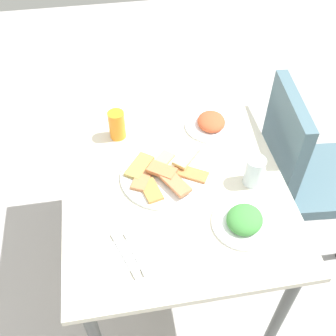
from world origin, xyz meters
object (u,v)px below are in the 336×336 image
object	(u,v)px
dining_chair	(299,167)
dining_table	(171,186)
pide_platter	(163,174)
spoon	(135,253)
drinking_glass	(254,171)
paper_napkin	(130,255)
fork	(124,255)
soda_can	(117,125)
salad_plate_rice	(211,123)
salad_plate_greens	(244,221)

from	to	relation	value
dining_chair	dining_table	bearing A→B (deg)	-78.85
pide_platter	spoon	world-z (taller)	pide_platter
drinking_glass	paper_napkin	bearing A→B (deg)	-64.23
spoon	paper_napkin	bearing A→B (deg)	-106.01
fork	drinking_glass	bearing A→B (deg)	95.03
pide_platter	soda_can	bearing A→B (deg)	-149.85
paper_napkin	fork	distance (m)	0.02
fork	soda_can	bearing A→B (deg)	157.09
salad_plate_rice	paper_napkin	world-z (taller)	salad_plate_rice
pide_platter	fork	size ratio (longest dim) A/B	1.79
soda_can	spoon	xyz separation A→B (m)	(0.56, 0.01, -0.06)
pide_platter	paper_napkin	distance (m)	0.35
salad_plate_rice	soda_can	world-z (taller)	soda_can
soda_can	fork	world-z (taller)	soda_can
dining_chair	paper_napkin	xyz separation A→B (m)	(0.46, -0.81, 0.22)
pide_platter	spoon	distance (m)	0.34
dining_chair	fork	bearing A→B (deg)	-61.18
paper_napkin	spoon	bearing A→B (deg)	90.00
pide_platter	salad_plate_greens	xyz separation A→B (m)	(0.26, 0.23, 0.01)
salad_plate_rice	soda_can	xyz separation A→B (m)	(-0.00, -0.39, 0.04)
drinking_glass	spoon	world-z (taller)	drinking_glass
paper_napkin	salad_plate_rice	bearing A→B (deg)	144.25
fork	spoon	size ratio (longest dim) A/B	1.07
paper_napkin	fork	xyz separation A→B (m)	(0.00, -0.02, 0.00)
pide_platter	salad_plate_greens	distance (m)	0.35
paper_napkin	dining_chair	bearing A→B (deg)	119.36
dining_table	salad_plate_greens	distance (m)	0.36
dining_table	salad_plate_rice	bearing A→B (deg)	137.12
salad_plate_rice	fork	world-z (taller)	salad_plate_rice
salad_plate_rice	fork	size ratio (longest dim) A/B	1.20
salad_plate_rice	paper_napkin	size ratio (longest dim) A/B	1.89
salad_plate_greens	fork	size ratio (longest dim) A/B	1.18
dining_chair	soda_can	distance (m)	0.85
salad_plate_rice	fork	distance (m)	0.70
dining_chair	salad_plate_greens	distance (m)	0.63
pide_platter	soda_can	world-z (taller)	soda_can
salad_plate_rice	pide_platter	bearing A→B (deg)	-44.56
paper_napkin	soda_can	bearing A→B (deg)	178.83
spoon	salad_plate_rice	bearing A→B (deg)	129.47
salad_plate_greens	fork	bearing A→B (deg)	-82.52
dining_table	drinking_glass	world-z (taller)	drinking_glass
salad_plate_rice	spoon	distance (m)	0.68
pide_platter	fork	bearing A→B (deg)	-29.47
pide_platter	soda_can	xyz separation A→B (m)	(-0.25, -0.15, 0.05)
pide_platter	spoon	size ratio (longest dim) A/B	1.92
soda_can	spoon	size ratio (longest dim) A/B	0.71
salad_plate_greens	salad_plate_rice	distance (m)	0.51
soda_can	paper_napkin	xyz separation A→B (m)	(0.56, -0.01, -0.06)
salad_plate_rice	salad_plate_greens	bearing A→B (deg)	-1.25
dining_chair	salad_plate_greens	size ratio (longest dim) A/B	4.10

